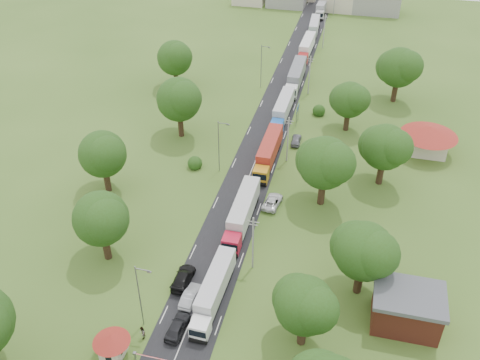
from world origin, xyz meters
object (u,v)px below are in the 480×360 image
(boom_barrier, at_px, (160,360))
(guard_booth, at_px, (112,343))
(info_sign, at_px, (298,111))
(truck_0, at_px, (214,290))
(car_lane_front, at_px, (177,327))
(car_lane_mid, at_px, (191,296))

(boom_barrier, bearing_deg, guard_booth, -179.99)
(boom_barrier, bearing_deg, info_sign, 83.76)
(guard_booth, relative_size, truck_0, 0.32)
(guard_booth, bearing_deg, info_sign, 78.32)
(car_lane_front, relative_size, car_lane_mid, 1.02)
(boom_barrier, xyz_separation_m, guard_booth, (-5.84, -0.00, 1.27))
(guard_booth, xyz_separation_m, car_lane_mid, (6.20, 10.17, -1.38))
(guard_booth, distance_m, car_lane_mid, 11.99)
(info_sign, bearing_deg, boom_barrier, -96.24)
(truck_0, distance_m, car_lane_mid, 3.27)
(truck_0, bearing_deg, car_lane_front, -117.22)
(boom_barrier, bearing_deg, car_lane_mid, 87.99)
(info_sign, relative_size, truck_0, 0.30)
(guard_booth, distance_m, car_lane_front, 8.08)
(guard_booth, height_order, car_lane_mid, guard_booth)
(guard_booth, height_order, info_sign, info_sign)
(guard_booth, xyz_separation_m, truck_0, (9.17, 10.78, -0.15))
(info_sign, xyz_separation_m, truck_0, (-3.23, -49.22, -0.99))
(guard_booth, relative_size, car_lane_front, 0.91)
(boom_barrier, relative_size, car_lane_front, 1.90)
(car_lane_mid, bearing_deg, guard_booth, 62.51)
(guard_booth, relative_size, car_lane_mid, 0.92)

